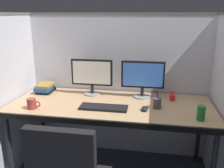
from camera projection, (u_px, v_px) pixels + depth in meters
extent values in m
cube|color=silver|center=(118.00, 87.00, 2.73)|extent=(2.20, 0.05, 1.55)
cube|color=#605B56|center=(119.00, 14.00, 2.51)|extent=(2.21, 0.06, 0.02)
cube|color=silver|center=(9.00, 98.00, 2.37)|extent=(0.05, 1.40, 1.55)
cube|color=tan|center=(111.00, 106.00, 2.32)|extent=(1.90, 0.80, 0.04)
cube|color=black|center=(103.00, 123.00, 1.96)|extent=(1.90, 0.02, 0.05)
cylinder|color=black|center=(10.00, 150.00, 2.25)|extent=(0.04, 0.04, 0.70)
cylinder|color=black|center=(42.00, 120.00, 2.89)|extent=(0.04, 0.04, 0.70)
cylinder|color=black|center=(199.00, 132.00, 2.60)|extent=(0.04, 0.04, 0.70)
cylinder|color=gray|center=(92.00, 94.00, 2.58)|extent=(0.17, 0.17, 0.01)
cylinder|color=black|center=(92.00, 89.00, 2.57)|extent=(0.03, 0.03, 0.09)
cube|color=black|center=(92.00, 72.00, 2.52)|extent=(0.43, 0.03, 0.27)
cube|color=silver|center=(91.00, 73.00, 2.50)|extent=(0.39, 0.01, 0.23)
cylinder|color=gray|center=(142.00, 97.00, 2.49)|extent=(0.17, 0.17, 0.01)
cylinder|color=black|center=(142.00, 92.00, 2.48)|extent=(0.03, 0.03, 0.09)
cube|color=black|center=(143.00, 75.00, 2.43)|extent=(0.43, 0.03, 0.27)
cube|color=#3F72D8|center=(143.00, 75.00, 2.41)|extent=(0.39, 0.01, 0.23)
cube|color=black|center=(104.00, 107.00, 2.19)|extent=(0.43, 0.15, 0.02)
ellipsoid|color=black|center=(145.00, 109.00, 2.15)|extent=(0.06, 0.10, 0.03)
cylinder|color=#59595B|center=(145.00, 107.00, 2.16)|extent=(0.01, 0.01, 0.01)
cube|color=red|center=(172.00, 96.00, 2.44)|extent=(0.04, 0.15, 0.06)
cylinder|color=#993333|center=(32.00, 104.00, 2.18)|extent=(0.08, 0.08, 0.09)
torus|color=#993333|center=(38.00, 104.00, 2.17)|extent=(0.06, 0.01, 0.06)
cylinder|color=#4C4742|center=(157.00, 103.00, 2.19)|extent=(0.08, 0.08, 0.09)
cylinder|color=red|center=(158.00, 99.00, 2.20)|extent=(0.01, 0.01, 0.14)
cylinder|color=#263FB2|center=(158.00, 100.00, 2.18)|extent=(0.01, 0.01, 0.13)
cylinder|color=black|center=(157.00, 99.00, 2.19)|extent=(0.01, 0.01, 0.16)
cube|color=black|center=(46.00, 91.00, 2.66)|extent=(0.15, 0.21, 0.03)
cube|color=#1E478C|center=(44.00, 88.00, 2.64)|extent=(0.15, 0.21, 0.04)
cube|color=olive|center=(45.00, 85.00, 2.64)|extent=(0.15, 0.21, 0.03)
cylinder|color=#197233|center=(201.00, 113.00, 1.94)|extent=(0.07, 0.07, 0.12)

